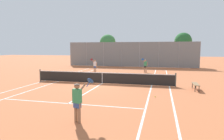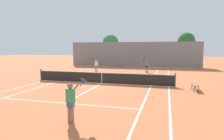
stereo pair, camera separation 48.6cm
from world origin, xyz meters
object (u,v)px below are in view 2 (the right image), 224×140
object	(u,v)px
player_far_left	(96,65)
player_far_right	(147,65)
loose_tennis_ball_2	(0,140)
courtside_bench	(195,85)
loose_tennis_ball_1	(153,97)
tree_behind_left	(111,43)
tree_behind_right	(186,42)
tennis_net	(102,77)
loose_tennis_ball_0	(94,75)
player_near_side	(71,100)

from	to	relation	value
player_far_left	player_far_right	distance (m)	6.16
player_far_left	loose_tennis_ball_2	world-z (taller)	player_far_left
player_far_right	courtside_bench	bearing A→B (deg)	-65.62
loose_tennis_ball_1	courtside_bench	world-z (taller)	courtside_bench
tree_behind_left	tree_behind_right	size ratio (longest dim) A/B	0.98
player_far_left	player_far_right	bearing A→B (deg)	15.88
tennis_net	loose_tennis_ball_1	size ratio (longest dim) A/B	181.82
tennis_net	player_far_right	distance (m)	9.00
player_far_right	loose_tennis_ball_1	distance (m)	12.43
loose_tennis_ball_1	loose_tennis_ball_0	bearing A→B (deg)	129.57
player_far_right	player_far_left	bearing A→B (deg)	-164.12
player_far_left	loose_tennis_ball_2	distance (m)	18.07
loose_tennis_ball_0	loose_tennis_ball_1	xyz separation A→B (m)	(7.01, -8.48, 0.00)
loose_tennis_ball_0	tree_behind_right	bearing A→B (deg)	52.58
loose_tennis_ball_2	tree_behind_right	distance (m)	31.01
loose_tennis_ball_2	player_near_side	bearing A→B (deg)	55.95
tennis_net	tree_behind_left	xyz separation A→B (m)	(-4.52, 18.88, 3.39)
loose_tennis_ball_0	courtside_bench	xyz separation A→B (m)	(9.75, -5.67, 0.38)
loose_tennis_ball_0	loose_tennis_ball_2	distance (m)	15.87
tennis_net	player_far_right	xyz separation A→B (m)	(2.96, 8.49, 0.42)
tennis_net	tree_behind_left	size ratio (longest dim) A/B	2.21
player_far_left	tree_behind_left	xyz separation A→B (m)	(-1.56, 12.07, 2.97)
tennis_net	loose_tennis_ball_2	size ratio (longest dim) A/B	181.82
player_far_left	loose_tennis_ball_1	xyz separation A→B (m)	(7.48, -10.62, -0.89)
loose_tennis_ball_1	loose_tennis_ball_2	distance (m)	8.37
courtside_bench	tree_behind_right	xyz separation A→B (m)	(0.99, 19.69, 3.64)
loose_tennis_ball_1	tree_behind_right	world-z (taller)	tree_behind_right
loose_tennis_ball_2	player_far_left	bearing A→B (deg)	100.03
tennis_net	courtside_bench	xyz separation A→B (m)	(7.26, -1.00, -0.10)
player_far_left	tree_behind_right	size ratio (longest dim) A/B	0.32
player_far_right	tree_behind_left	distance (m)	13.14
tree_behind_left	player_near_side	bearing A→B (deg)	-77.51
loose_tennis_ball_0	tree_behind_right	world-z (taller)	tree_behind_right
tennis_net	player_far_left	distance (m)	7.43
player_far_right	loose_tennis_ball_1	size ratio (longest dim) A/B	26.88
tree_behind_right	player_far_left	bearing A→B (deg)	-133.29
tree_behind_left	loose_tennis_ball_1	bearing A→B (deg)	-68.28
player_near_side	player_far_right	xyz separation A→B (m)	(1.34, 17.33, 0.00)
tree_behind_left	tree_behind_right	distance (m)	12.76
player_near_side	loose_tennis_ball_0	distance (m)	14.15
tree_behind_right	player_near_side	bearing A→B (deg)	-103.52
player_far_left	tennis_net	bearing A→B (deg)	-66.47
player_far_left	loose_tennis_ball_1	size ratio (longest dim) A/B	26.88
player_near_side	player_far_left	distance (m)	16.30
loose_tennis_ball_0	tree_behind_right	xyz separation A→B (m)	(10.73, 14.03, 4.02)
loose_tennis_ball_0	courtside_bench	distance (m)	11.28
player_near_side	tree_behind_left	world-z (taller)	tree_behind_left
loose_tennis_ball_2	tree_behind_left	distance (m)	30.47
player_far_right	tennis_net	bearing A→B (deg)	-109.22
player_far_right	loose_tennis_ball_2	xyz separation A→B (m)	(-2.78, -19.46, -0.89)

